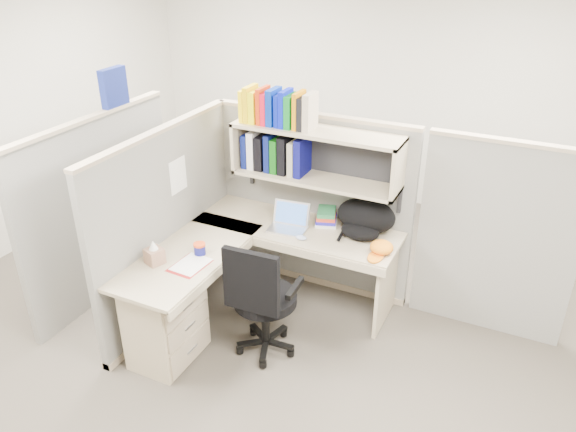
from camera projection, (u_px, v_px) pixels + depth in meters
The scene contains 14 objects.
ground at pixel (267, 335), 4.60m from camera, with size 6.00×6.00×0.00m, color #352F29.
room_shell at pixel (263, 148), 3.87m from camera, with size 6.00×6.00×6.00m.
cubicle at pixel (252, 205), 4.70m from camera, with size 3.79×1.84×1.95m.
desk at pixel (203, 296), 4.33m from camera, with size 1.74×1.75×0.73m.
laptop at pixel (287, 218), 4.63m from camera, with size 0.31×0.31×0.22m, color silver, non-canonical shape.
backpack at pixel (364, 219), 4.55m from camera, with size 0.49×0.38×0.29m, color black, non-canonical shape.
orange_cap at pixel (382, 247), 4.33m from camera, with size 0.18×0.21×0.10m, color orange, non-canonical shape.
snack_canister at pixel (200, 249), 4.31m from camera, with size 0.09×0.09×0.09m.
tissue_box at pixel (154, 252), 4.17m from camera, with size 0.12×0.12×0.19m, color #926A53, non-canonical shape.
mouse at pixel (301, 237), 4.53m from camera, with size 0.09×0.06×0.03m, color #95A7D3.
paper_cup at pixel (306, 215), 4.83m from camera, with size 0.06×0.06×0.09m, color white.
book_stack at pixel (326, 216), 4.77m from camera, with size 0.18×0.24×0.12m, color slate, non-canonical shape.
loose_paper at pixel (191, 264), 4.20m from camera, with size 0.21×0.28×0.00m, color silver, non-canonical shape.
task_chair at pixel (263, 316), 4.24m from camera, with size 0.54×0.50×1.02m.
Camera 1 is at (1.74, -3.22, 2.96)m, focal length 35.00 mm.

